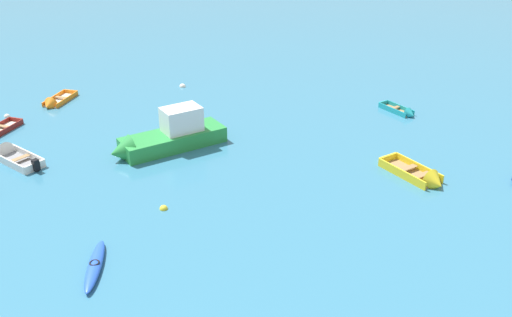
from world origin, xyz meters
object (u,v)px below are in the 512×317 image
Objects in this scene: kayak_blue_far_right at (95,266)px; mooring_buoy_far_field at (164,209)px; rowboat_yellow_foreground_center at (424,178)px; rowboat_white_back_row_left at (10,155)px; rowboat_turquoise_near_left at (404,112)px; rowboat_orange_far_back at (54,103)px; mooring_buoy_midfield at (7,117)px; motor_launch_green_outer_left at (166,137)px; mooring_buoy_between_boats_left at (183,87)px.

kayak_blue_far_right reaches higher than mooring_buoy_far_field.
rowboat_yellow_foreground_center is 22.61m from rowboat_white_back_row_left.
rowboat_white_back_row_left reaches higher than rowboat_turquoise_near_left.
rowboat_white_back_row_left is 1.10× the size of rowboat_orange_far_back.
rowboat_turquoise_near_left is (23.89, -0.06, 0.00)m from rowboat_orange_far_back.
mooring_buoy_midfield is (-25.65, 7.16, -0.21)m from rowboat_yellow_foreground_center.
rowboat_orange_far_back is at bearing 179.86° from rowboat_turquoise_near_left.
motor_launch_green_outer_left is at bearing -19.67° from mooring_buoy_midfield.
rowboat_turquoise_near_left is at bearing 44.02° from mooring_buoy_far_field.
rowboat_white_back_row_left is at bearing -120.22° from mooring_buoy_between_boats_left.
mooring_buoy_far_field is (1.25, -6.59, -0.75)m from motor_launch_green_outer_left.
rowboat_yellow_foreground_center is 13.34m from mooring_buoy_far_field.
rowboat_orange_far_back is 1.25× the size of rowboat_turquoise_near_left.
rowboat_turquoise_near_left is (15.12, 17.60, -0.01)m from kayak_blue_far_right.
kayak_blue_far_right is 7.35× the size of mooring_buoy_between_boats_left.
rowboat_turquoise_near_left is 16.34m from mooring_buoy_between_boats_left.
rowboat_yellow_foreground_center reaches higher than mooring_buoy_midfield.
kayak_blue_far_right is 1.29× the size of rowboat_turquoise_near_left.
kayak_blue_far_right reaches higher than mooring_buoy_midfield.
kayak_blue_far_right is 22.12m from mooring_buoy_between_boats_left.
mooring_buoy_between_boats_left is (8.18, 4.45, -0.15)m from rowboat_orange_far_back.
rowboat_orange_far_back is 3.20m from mooring_buoy_midfield.
mooring_buoy_far_field is (10.53, -12.97, -0.15)m from rowboat_orange_far_back.
mooring_buoy_midfield is 0.96× the size of mooring_buoy_far_field.
rowboat_white_back_row_left is (-22.58, 1.19, -0.00)m from rowboat_yellow_foreground_center.
rowboat_yellow_foreground_center reaches higher than kayak_blue_far_right.
motor_launch_green_outer_left is 10.91m from mooring_buoy_between_boats_left.
rowboat_orange_far_back is 7.14× the size of mooring_buoy_between_boats_left.
rowboat_yellow_foreground_center is at bearing -3.02° from rowboat_white_back_row_left.
rowboat_yellow_foreground_center is 25.20m from rowboat_orange_far_back.
mooring_buoy_far_field is at bearing -135.98° from rowboat_turquoise_near_left.
rowboat_yellow_foreground_center is at bearing -42.37° from mooring_buoy_between_boats_left.
rowboat_orange_far_back reaches higher than mooring_buoy_midfield.
kayak_blue_far_right is at bearing -150.54° from rowboat_yellow_foreground_center.
mooring_buoy_midfield is at bearing 164.40° from rowboat_yellow_foreground_center.
rowboat_yellow_foreground_center is 1.12× the size of rowboat_orange_far_back.
kayak_blue_far_right is at bearing -63.60° from rowboat_orange_far_back.
mooring_buoy_midfield is (-26.16, -2.18, -0.15)m from rowboat_turquoise_near_left.
mooring_buoy_far_field is (2.35, -17.42, 0.00)m from mooring_buoy_between_boats_left.
kayak_blue_far_right is at bearing -49.85° from rowboat_white_back_row_left.
mooring_buoy_far_field is at bearing -79.29° from motor_launch_green_outer_left.
mooring_buoy_far_field is at bearing 69.42° from kayak_blue_far_right.
rowboat_yellow_foreground_center reaches higher than mooring_buoy_far_field.
mooring_buoy_between_boats_left is at bearing 97.68° from mooring_buoy_far_field.
mooring_buoy_far_field is at bearing -164.51° from rowboat_yellow_foreground_center.
motor_launch_green_outer_left is (0.52, 11.29, 0.59)m from kayak_blue_far_right.
rowboat_white_back_row_left is 14.67m from mooring_buoy_between_boats_left.
motor_launch_green_outer_left reaches higher than mooring_buoy_far_field.
mooring_buoy_between_boats_left is 1.25× the size of mooring_buoy_midfield.
motor_launch_green_outer_left reaches higher than rowboat_turquoise_near_left.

